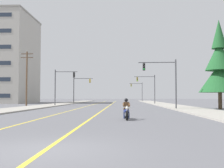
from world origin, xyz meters
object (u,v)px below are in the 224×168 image
Objects in this scene: traffic_signal_mid_left at (79,86)px; traffic_signal_far_right at (138,89)px; traffic_signal_mid_right at (149,85)px; motorcycle_with_rider at (126,111)px; conifer_tree_right_verge_near at (220,68)px; utility_pole_left_near at (27,76)px; traffic_signal_near_left at (61,82)px; traffic_signal_near_right at (165,76)px.

traffic_signal_far_right is (15.28, 24.44, -0.02)m from traffic_signal_mid_left.
traffic_signal_mid_right is 29.84m from traffic_signal_far_right.
motorcycle_with_rider is 0.35× the size of traffic_signal_far_right.
traffic_signal_mid_right is 0.54× the size of conifer_tree_right_verge_near.
utility_pole_left_near reaches higher than traffic_signal_mid_right.
traffic_signal_near_left and traffic_signal_mid_left have the same top height.
motorcycle_with_rider is 0.23× the size of utility_pole_left_near.
traffic_signal_mid_left is (0.33, 17.18, 0.04)m from traffic_signal_near_left.
traffic_signal_near_right is at bearing -29.74° from utility_pole_left_near.
traffic_signal_mid_left is at bearing 161.02° from traffic_signal_mid_right.
utility_pole_left_near is (-21.85, 12.49, 1.00)m from traffic_signal_near_right.
traffic_signal_mid_right is at bearing -18.98° from traffic_signal_mid_left.
traffic_signal_near_left is 25.32m from conifer_tree_right_verge_near.
utility_pole_left_near reaches higher than traffic_signal_near_left.
traffic_signal_near_right is 33.02m from traffic_signal_mid_left.
motorcycle_with_rider is 0.35× the size of traffic_signal_mid_right.
traffic_signal_mid_left and traffic_signal_far_right have the same top height.
traffic_signal_near_left is 1.00× the size of traffic_signal_far_right.
traffic_signal_near_left is at bearing 142.44° from traffic_signal_near_right.
traffic_signal_near_left and traffic_signal_far_right have the same top height.
traffic_signal_far_right is at bearing 97.64° from conifer_tree_right_verge_near.
traffic_signal_mid_left is (-10.33, 44.17, 3.49)m from motorcycle_with_rider.
traffic_signal_mid_right is (16.01, 11.79, 0.03)m from traffic_signal_near_left.
traffic_signal_near_right is at bearing -62.30° from traffic_signal_mid_left.
utility_pole_left_near is at bearing -152.88° from traffic_signal_mid_right.
conifer_tree_right_verge_near is (22.69, -11.17, 1.20)m from traffic_signal_near_left.
utility_pole_left_near is (-16.83, 27.42, 4.50)m from motorcycle_with_rider.
traffic_signal_far_right is at bearing 90.76° from traffic_signal_mid_right.
motorcycle_with_rider is at bearing -76.84° from traffic_signal_mid_left.
traffic_signal_near_left reaches higher than motorcycle_with_rider.
utility_pole_left_near is (-6.18, 0.43, 1.05)m from traffic_signal_near_left.
traffic_signal_far_right reaches higher than motorcycle_with_rider.
traffic_signal_far_right is at bearing 62.13° from utility_pole_left_near.
motorcycle_with_rider is at bearing -127.27° from conifer_tree_right_verge_near.
traffic_signal_mid_right and traffic_signal_far_right have the same top height.
traffic_signal_near_right reaches higher than motorcycle_with_rider.
traffic_signal_far_right is at bearing 90.07° from traffic_signal_near_right.
traffic_signal_far_right is 0.54× the size of conifer_tree_right_verge_near.
traffic_signal_near_right is 1.00× the size of traffic_signal_far_right.
traffic_signal_mid_left is 1.00× the size of traffic_signal_far_right.
motorcycle_with_rider is at bearing -68.46° from traffic_signal_near_left.
traffic_signal_mid_right is 0.66× the size of utility_pole_left_near.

